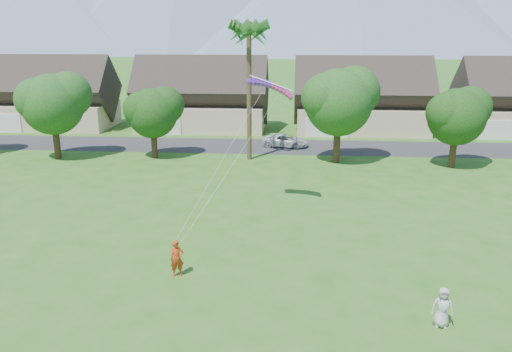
# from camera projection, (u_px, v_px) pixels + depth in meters

# --- Properties ---
(ground) EXTENTS (500.00, 500.00, 0.00)m
(ground) POSITION_uv_depth(u_px,v_px,m) (237.00, 343.00, 19.26)
(ground) COLOR #2D6019
(ground) RESTS_ON ground
(street) EXTENTS (90.00, 7.00, 0.01)m
(street) POSITION_uv_depth(u_px,v_px,m) (273.00, 146.00, 51.80)
(street) COLOR #2D2D30
(street) RESTS_ON ground
(kite_flyer) EXTENTS (0.79, 0.67, 1.84)m
(kite_flyer) POSITION_uv_depth(u_px,v_px,m) (177.00, 259.00, 24.25)
(kite_flyer) COLOR #B03714
(kite_flyer) RESTS_ON ground
(watcher) EXTENTS (0.91, 0.66, 1.72)m
(watcher) POSITION_uv_depth(u_px,v_px,m) (442.00, 307.00, 20.10)
(watcher) COLOR #BBBAB6
(watcher) RESTS_ON ground
(parked_car) EXTENTS (4.95, 3.02, 1.28)m
(parked_car) POSITION_uv_depth(u_px,v_px,m) (285.00, 141.00, 51.53)
(parked_car) COLOR silver
(parked_car) RESTS_ON ground
(houses_row) EXTENTS (72.75, 8.19, 8.86)m
(houses_row) POSITION_uv_depth(u_px,v_px,m) (281.00, 102.00, 59.41)
(houses_row) COLOR beige
(houses_row) RESTS_ON ground
(tree_row) EXTENTS (62.27, 6.67, 8.45)m
(tree_row) POSITION_uv_depth(u_px,v_px,m) (258.00, 108.00, 44.69)
(tree_row) COLOR #47301C
(tree_row) RESTS_ON ground
(fan_palm) EXTENTS (3.00, 3.00, 13.80)m
(fan_palm) POSITION_uv_depth(u_px,v_px,m) (249.00, 28.00, 43.36)
(fan_palm) COLOR #4C3D26
(fan_palm) RESTS_ON ground
(parafoil_kite) EXTENTS (3.07, 1.13, 0.50)m
(parafoil_kite) POSITION_uv_depth(u_px,v_px,m) (271.00, 85.00, 31.46)
(parafoil_kite) COLOR #5C19BF
(parafoil_kite) RESTS_ON ground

